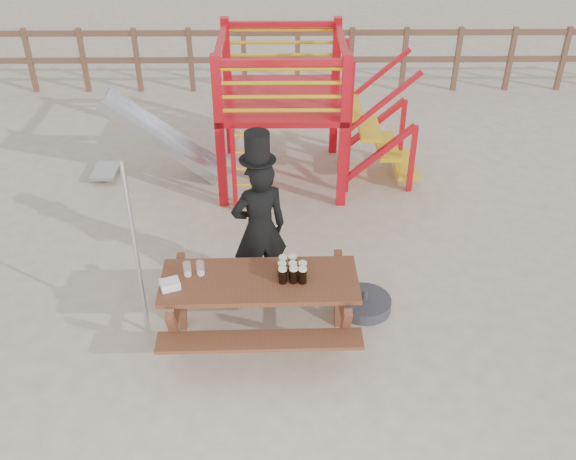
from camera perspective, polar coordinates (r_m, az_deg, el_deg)
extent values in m
plane|color=#C6B29A|center=(6.62, -2.19, -10.40)|extent=(60.00, 60.00, 0.00)
cube|color=brown|center=(12.26, -1.57, 17.11)|extent=(15.00, 0.06, 0.10)
cube|color=brown|center=(12.42, -1.54, 14.88)|extent=(15.00, 0.06, 0.10)
cube|color=brown|center=(13.27, -21.96, 13.78)|extent=(0.09, 0.09, 1.20)
cube|color=brown|center=(12.95, -17.71, 14.16)|extent=(0.09, 0.09, 1.20)
cube|color=brown|center=(12.70, -13.26, 14.47)|extent=(0.09, 0.09, 1.20)
cube|color=brown|center=(12.53, -8.65, 14.70)|extent=(0.09, 0.09, 1.20)
cube|color=brown|center=(12.43, -3.92, 14.85)|extent=(0.09, 0.09, 1.20)
cube|color=brown|center=(12.42, 0.85, 14.89)|extent=(0.09, 0.09, 1.20)
cube|color=brown|center=(12.48, 5.60, 14.84)|extent=(0.09, 0.09, 1.20)
cube|color=brown|center=(12.63, 10.27, 14.70)|extent=(0.09, 0.09, 1.20)
cube|color=brown|center=(12.85, 14.80, 14.47)|extent=(0.09, 0.09, 1.20)
cube|color=brown|center=(13.14, 19.15, 14.16)|extent=(0.09, 0.09, 1.20)
cube|color=brown|center=(13.50, 23.26, 13.80)|extent=(0.09, 0.09, 1.20)
cube|color=red|center=(8.38, -6.08, 8.43)|extent=(0.12, 0.12, 2.10)
cube|color=red|center=(8.38, 4.99, 8.49)|extent=(0.12, 0.12, 2.10)
cube|color=red|center=(9.85, -5.34, 12.41)|extent=(0.12, 0.12, 2.10)
cube|color=red|center=(9.85, 4.20, 12.47)|extent=(0.12, 0.12, 2.10)
cube|color=red|center=(9.02, -0.56, 11.53)|extent=(1.72, 1.72, 0.08)
cube|color=red|center=(7.99, -0.58, 14.68)|extent=(1.60, 0.08, 0.08)
cube|color=red|center=(9.51, -0.60, 17.82)|extent=(1.60, 0.08, 0.08)
cube|color=red|center=(8.78, -6.04, 16.28)|extent=(0.08, 1.60, 0.08)
cube|color=red|center=(8.78, 4.85, 16.35)|extent=(0.08, 1.60, 0.08)
cylinder|color=gold|center=(8.21, -0.56, 10.58)|extent=(1.50, 0.05, 0.05)
cylinder|color=gold|center=(9.70, -0.58, 14.30)|extent=(1.50, 0.05, 0.05)
cylinder|color=gold|center=(8.14, -0.56, 11.75)|extent=(1.50, 0.05, 0.05)
cylinder|color=gold|center=(9.64, -0.58, 15.31)|extent=(1.50, 0.05, 0.05)
cylinder|color=gold|center=(8.08, -0.57, 12.93)|extent=(1.50, 0.05, 0.05)
cylinder|color=gold|center=(9.59, -0.59, 16.33)|extent=(1.50, 0.05, 0.05)
cylinder|color=gold|center=(8.01, -0.58, 14.14)|extent=(1.50, 0.05, 0.05)
cylinder|color=gold|center=(9.54, -0.60, 17.36)|extent=(1.50, 0.05, 0.05)
cube|color=red|center=(8.44, -4.82, 5.25)|extent=(0.06, 0.06, 1.20)
cube|color=red|center=(8.42, -2.37, 5.28)|extent=(0.06, 0.06, 1.20)
cylinder|color=gold|center=(8.65, -3.49, 2.64)|extent=(0.36, 0.04, 0.04)
cylinder|color=gold|center=(8.53, -3.55, 4.03)|extent=(0.36, 0.04, 0.04)
cylinder|color=gold|center=(8.41, -3.61, 5.45)|extent=(0.36, 0.04, 0.04)
cylinder|color=gold|center=(8.30, -3.66, 6.90)|extent=(0.36, 0.04, 0.04)
cylinder|color=gold|center=(8.20, -3.72, 8.40)|extent=(0.36, 0.04, 0.04)
cube|color=gold|center=(9.11, 5.53, 10.80)|extent=(0.30, 0.90, 0.06)
cube|color=gold|center=(9.27, 7.18, 9.06)|extent=(0.30, 0.90, 0.06)
cube|color=gold|center=(9.44, 8.75, 7.38)|extent=(0.30, 0.90, 0.06)
cube|color=gold|center=(9.62, 10.25, 5.75)|extent=(0.30, 0.90, 0.06)
cube|color=red|center=(8.96, 8.19, 6.80)|extent=(0.95, 0.08, 0.86)
cube|color=red|center=(9.76, 7.50, 9.20)|extent=(0.95, 0.08, 0.86)
cube|color=#B6B8BD|center=(9.41, -11.06, 8.00)|extent=(1.53, 0.55, 1.21)
cube|color=#B6B8BD|center=(9.15, -11.34, 7.49)|extent=(1.58, 0.04, 1.28)
cube|color=#B6B8BD|center=(9.63, -10.84, 8.92)|extent=(1.58, 0.04, 1.28)
cube|color=#B6B8BD|center=(9.84, -15.91, 5.09)|extent=(0.35, 0.55, 0.05)
cube|color=brown|center=(6.27, -2.56, -4.56)|extent=(1.94, 0.76, 0.05)
cube|color=brown|center=(6.06, -2.52, -9.82)|extent=(1.93, 0.31, 0.04)
cube|color=brown|center=(6.87, -2.47, -3.72)|extent=(1.93, 0.31, 0.04)
cube|color=brown|center=(6.58, -9.68, -7.21)|extent=(0.10, 1.16, 0.69)
cube|color=brown|center=(6.55, 4.76, -6.99)|extent=(0.10, 1.16, 0.69)
imported|color=black|center=(6.82, -2.55, 0.04)|extent=(0.70, 0.57, 1.66)
cube|color=#0EA021|center=(6.82, -2.92, 2.01)|extent=(0.07, 0.04, 0.39)
cylinder|color=black|center=(6.40, -2.73, 6.27)|extent=(0.38, 0.38, 0.01)
cylinder|color=black|center=(6.33, -2.77, 7.47)|extent=(0.25, 0.25, 0.29)
cube|color=white|center=(6.40, -3.13, 8.75)|extent=(0.13, 0.05, 0.03)
cylinder|color=#B2B2B7|center=(6.33, -13.34, -2.05)|extent=(0.04, 0.04, 2.00)
cylinder|color=#323236|center=(7.07, 6.80, -6.52)|extent=(0.58, 0.58, 0.13)
cylinder|color=#323236|center=(6.99, 6.86, -5.75)|extent=(0.07, 0.07, 0.11)
cube|color=white|center=(6.23, -10.45, -4.78)|extent=(0.22, 0.19, 0.08)
cylinder|color=black|center=(6.17, -0.48, -4.12)|extent=(0.08, 0.08, 0.15)
cylinder|color=beige|center=(6.12, -0.48, -3.49)|extent=(0.08, 0.08, 0.02)
cylinder|color=black|center=(6.17, 0.49, -4.09)|extent=(0.08, 0.08, 0.15)
cylinder|color=beige|center=(6.12, 0.49, -3.46)|extent=(0.08, 0.08, 0.02)
cylinder|color=black|center=(6.17, 1.30, -4.12)|extent=(0.08, 0.08, 0.15)
cylinder|color=beige|center=(6.12, 1.31, -3.48)|extent=(0.08, 0.08, 0.02)
cylinder|color=black|center=(6.24, -0.52, -3.62)|extent=(0.08, 0.08, 0.15)
cylinder|color=beige|center=(6.19, -0.52, -2.99)|extent=(0.08, 0.08, 0.02)
cylinder|color=black|center=(6.24, 0.43, -3.63)|extent=(0.08, 0.08, 0.15)
cylinder|color=beige|center=(6.19, 0.43, -3.00)|extent=(0.08, 0.08, 0.02)
cylinder|color=black|center=(6.24, 1.30, -3.61)|extent=(0.08, 0.08, 0.15)
cylinder|color=beige|center=(6.19, 1.31, -2.97)|extent=(0.08, 0.08, 0.02)
cylinder|color=black|center=(6.31, -0.46, -3.10)|extent=(0.08, 0.08, 0.15)
cylinder|color=beige|center=(6.26, -0.46, -2.47)|extent=(0.08, 0.08, 0.02)
cylinder|color=black|center=(6.32, 0.41, -3.03)|extent=(0.08, 0.08, 0.15)
cylinder|color=beige|center=(6.27, 0.41, -2.40)|extent=(0.08, 0.08, 0.02)
cylinder|color=silver|center=(6.33, -7.79, -3.38)|extent=(0.08, 0.08, 0.15)
cylinder|color=beige|center=(6.37, -7.75, -3.85)|extent=(0.07, 0.07, 0.02)
cylinder|color=silver|center=(6.33, -8.95, -3.46)|extent=(0.08, 0.08, 0.15)
cylinder|color=beige|center=(6.37, -8.89, -3.92)|extent=(0.07, 0.07, 0.02)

